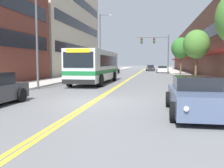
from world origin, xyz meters
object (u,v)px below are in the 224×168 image
at_px(car_champagne_parked_left_near, 105,72).
at_px(car_black_parked_left_mid, 112,70).
at_px(car_charcoal_moving_lead, 151,68).
at_px(street_lamp_left_near, 41,25).
at_px(car_slate_blue_parked_right_foreground, 196,97).
at_px(traffic_signal_mast, 158,46).
at_px(street_lamp_left_far, 102,40).
at_px(car_white_parked_right_mid, 162,70).
at_px(city_bus, 96,65).
at_px(fire_hydrant, 197,82).
at_px(street_tree_right_mid, 196,44).
at_px(street_tree_right_far, 181,48).

height_order(car_champagne_parked_left_near, car_black_parked_left_mid, car_black_parked_left_mid).
bearing_deg(car_charcoal_moving_lead, street_lamp_left_near, -99.22).
xyz_separation_m(car_black_parked_left_mid, car_charcoal_moving_lead, (6.41, 16.19, 0.04)).
height_order(car_slate_blue_parked_right_foreground, traffic_signal_mast, traffic_signal_mast).
height_order(car_charcoal_moving_lead, street_lamp_left_far, street_lamp_left_far).
distance_m(car_slate_blue_parked_right_foreground, car_white_parked_right_mid, 38.72).
height_order(city_bus, car_white_parked_right_mid, city_bus).
distance_m(car_black_parked_left_mid, street_lamp_left_far, 7.53).
bearing_deg(car_black_parked_left_mid, fire_hydrant, -67.00).
height_order(city_bus, street_lamp_left_far, street_lamp_left_far).
bearing_deg(street_lamp_left_far, car_slate_blue_parked_right_foreground, -71.20).
bearing_deg(street_lamp_left_far, car_black_parked_left_mid, 83.44).
distance_m(city_bus, car_white_parked_right_mid, 26.39).
xyz_separation_m(street_lamp_left_near, street_lamp_left_far, (-0.13, 20.75, 0.79)).
xyz_separation_m(car_charcoal_moving_lead, street_lamp_left_far, (-7.08, -22.01, 4.69)).
distance_m(car_black_parked_left_mid, street_lamp_left_near, 26.86).
height_order(car_white_parked_right_mid, street_tree_right_mid, street_tree_right_mid).
bearing_deg(car_white_parked_right_mid, fire_hydrant, -86.94).
distance_m(traffic_signal_mast, fire_hydrant, 25.88).
xyz_separation_m(city_bus, street_lamp_left_far, (-2.59, 14.64, 3.67)).
relative_size(car_charcoal_moving_lead, street_tree_right_far, 0.90).
distance_m(car_slate_blue_parked_right_foreground, fire_hydrant, 9.44).
distance_m(car_white_parked_right_mid, traffic_signal_mast, 5.81).
relative_size(car_champagne_parked_left_near, car_slate_blue_parked_right_foreground, 0.96).
bearing_deg(fire_hydrant, car_black_parked_left_mid, 113.00).
bearing_deg(car_white_parked_right_mid, car_black_parked_left_mid, -150.37).
bearing_deg(street_tree_right_mid, street_tree_right_far, 90.70).
relative_size(street_tree_right_mid, street_tree_right_far, 0.90).
bearing_deg(car_slate_blue_parked_right_foreground, car_champagne_parked_left_near, 107.99).
relative_size(car_champagne_parked_left_near, street_lamp_left_far, 0.48).
bearing_deg(street_lamp_left_far, car_champagne_parked_left_near, -54.76).
distance_m(city_bus, street_lamp_left_near, 7.19).
bearing_deg(car_charcoal_moving_lead, street_tree_right_far, -77.97).
height_order(car_black_parked_left_mid, street_lamp_left_far, street_lamp_left_far).
bearing_deg(car_champagne_parked_left_near, traffic_signal_mast, 46.11).
xyz_separation_m(car_champagne_parked_left_near, fire_hydrant, (10.22, -17.45, -0.02)).
xyz_separation_m(street_lamp_left_near, street_tree_right_far, (11.60, 20.91, -0.54)).
xyz_separation_m(traffic_signal_mast, fire_hydrant, (2.57, -25.41, -4.19)).
bearing_deg(street_lamp_left_far, street_tree_right_far, 0.79).
distance_m(car_black_parked_left_mid, street_tree_right_far, 12.88).
xyz_separation_m(car_champagne_parked_left_near, car_charcoal_moving_lead, (6.27, 23.14, 0.09)).
relative_size(street_lamp_left_near, street_lamp_left_far, 0.82).
height_order(car_white_parked_right_mid, traffic_signal_mast, traffic_signal_mast).
xyz_separation_m(car_champagne_parked_left_near, traffic_signal_mast, (7.66, 7.96, 4.17)).
bearing_deg(street_tree_right_mid, car_charcoal_moving_lead, 97.95).
distance_m(street_lamp_left_near, street_tree_right_mid, 14.43).
relative_size(city_bus, car_black_parked_left_mid, 2.46).
bearing_deg(street_lamp_left_near, car_black_parked_left_mid, 88.85).
height_order(car_charcoal_moving_lead, fire_hydrant, car_charcoal_moving_lead).
bearing_deg(fire_hydrant, car_charcoal_moving_lead, 95.56).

